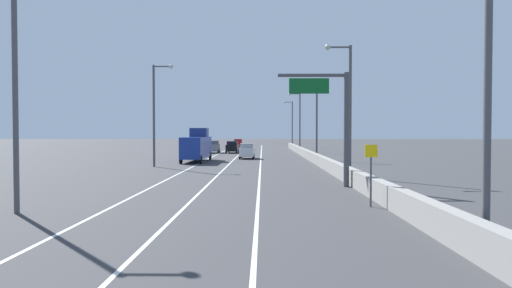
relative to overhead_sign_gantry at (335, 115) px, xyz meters
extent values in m
plane|color=#38383A|center=(-6.49, 37.21, -4.73)|extent=(320.00, 320.00, 0.00)
cube|color=silver|center=(-11.99, 28.21, -4.73)|extent=(0.16, 130.00, 0.00)
cube|color=silver|center=(-8.49, 28.21, -4.73)|extent=(0.16, 130.00, 0.00)
cube|color=silver|center=(-4.99, 28.21, -4.73)|extent=(0.16, 130.00, 0.00)
cube|color=gray|center=(1.34, 13.21, -4.18)|extent=(0.60, 120.00, 1.10)
cylinder|color=#47474C|center=(0.74, 0.02, -0.98)|extent=(0.36, 0.36, 7.50)
cube|color=#47474C|center=(-1.51, 0.02, 2.57)|extent=(4.50, 0.20, 0.20)
cube|color=#0C5923|center=(-1.73, -0.10, 1.87)|extent=(2.60, 0.10, 1.00)
cylinder|color=#4C4C51|center=(0.44, -8.06, -3.53)|extent=(0.10, 0.10, 2.40)
cube|color=yellow|center=(0.44, -8.10, -2.03)|extent=(0.60, 0.04, 0.60)
cylinder|color=#4C4C51|center=(2.10, -15.97, 0.50)|extent=(0.24, 0.24, 10.45)
cylinder|color=#4C4C51|center=(2.19, 6.43, 0.50)|extent=(0.24, 0.24, 10.45)
cube|color=#4C4C51|center=(1.29, 6.43, 5.57)|extent=(1.80, 0.12, 0.12)
sphere|color=beige|center=(0.39, 6.43, 5.57)|extent=(0.44, 0.44, 0.44)
cylinder|color=#4C4C51|center=(2.19, 28.83, 0.50)|extent=(0.24, 0.24, 10.45)
cube|color=#4C4C51|center=(1.29, 28.83, 5.57)|extent=(1.80, 0.12, 0.12)
sphere|color=beige|center=(0.39, 28.83, 5.57)|extent=(0.44, 0.44, 0.44)
cylinder|color=#4C4C51|center=(1.85, 51.23, 0.50)|extent=(0.24, 0.24, 10.45)
cube|color=#4C4C51|center=(0.95, 51.23, 5.57)|extent=(1.80, 0.12, 0.12)
sphere|color=beige|center=(0.05, 51.23, 5.57)|extent=(0.44, 0.44, 0.44)
cylinder|color=#4C4C51|center=(1.95, 73.63, 0.50)|extent=(0.24, 0.24, 10.45)
cube|color=#4C4C51|center=(1.05, 73.63, 5.57)|extent=(1.80, 0.12, 0.12)
sphere|color=beige|center=(0.15, 73.63, 5.57)|extent=(0.44, 0.44, 0.44)
cylinder|color=#4C4C51|center=(-15.67, -9.97, 0.50)|extent=(0.24, 0.24, 10.45)
cylinder|color=#4C4C51|center=(-15.93, 16.91, 0.50)|extent=(0.24, 0.24, 10.45)
cube|color=#4C4C51|center=(-15.03, 16.91, 5.57)|extent=(1.80, 0.12, 0.12)
sphere|color=beige|center=(-14.13, 16.91, 5.57)|extent=(0.44, 0.44, 0.44)
cube|color=slate|center=(-13.08, 47.84, -3.80)|extent=(1.94, 4.27, 1.17)
cube|color=#4D505A|center=(-13.07, 47.42, -2.92)|extent=(1.66, 1.94, 0.60)
cylinder|color=black|center=(-13.96, 49.48, -4.39)|extent=(0.24, 0.69, 0.68)
cylinder|color=black|center=(-12.29, 49.53, -4.39)|extent=(0.24, 0.69, 0.68)
cylinder|color=black|center=(-13.87, 46.16, -4.39)|extent=(0.24, 0.69, 0.68)
cylinder|color=black|center=(-12.20, 46.21, -4.39)|extent=(0.24, 0.69, 0.68)
cube|color=white|center=(-6.86, 31.41, -3.83)|extent=(1.94, 4.07, 1.12)
cube|color=#96969E|center=(-6.86, 31.00, -2.96)|extent=(1.69, 1.84, 0.60)
cylinder|color=black|center=(-7.70, 32.99, -4.39)|extent=(0.23, 0.68, 0.68)
cylinder|color=black|center=(-5.97, 32.97, -4.39)|extent=(0.23, 0.68, 0.68)
cylinder|color=black|center=(-7.74, 29.85, -4.39)|extent=(0.23, 0.68, 0.68)
cylinder|color=black|center=(-6.01, 29.83, -4.39)|extent=(0.23, 0.68, 0.68)
cube|color=red|center=(-9.99, 67.40, -3.82)|extent=(1.97, 4.49, 1.13)
cube|color=maroon|center=(-9.97, 66.95, -2.95)|extent=(1.66, 2.05, 0.60)
cylinder|color=black|center=(-10.88, 69.13, -4.39)|extent=(0.24, 0.69, 0.68)
cylinder|color=black|center=(-9.22, 69.19, -4.39)|extent=(0.24, 0.69, 0.68)
cylinder|color=black|center=(-10.75, 65.61, -4.39)|extent=(0.24, 0.69, 0.68)
cylinder|color=black|center=(-9.10, 65.66, -4.39)|extent=(0.24, 0.69, 0.68)
cube|color=black|center=(-9.87, 47.78, -3.85)|extent=(2.05, 4.76, 1.08)
cube|color=black|center=(-9.89, 47.31, -3.01)|extent=(1.73, 2.17, 0.60)
cylinder|color=black|center=(-10.67, 49.71, -4.39)|extent=(0.24, 0.69, 0.68)
cylinder|color=black|center=(-8.95, 49.65, -4.39)|extent=(0.24, 0.69, 0.68)
cylinder|color=black|center=(-10.80, 45.92, -4.39)|extent=(0.24, 0.69, 0.68)
cylinder|color=black|center=(-9.08, 45.85, -4.39)|extent=(0.24, 0.69, 0.68)
cube|color=navy|center=(-12.74, 25.09, -2.99)|extent=(2.61, 9.34, 2.48)
cube|color=navy|center=(-12.69, 27.13, -1.20)|extent=(2.16, 2.09, 1.10)
cylinder|color=black|center=(-13.77, 29.06, -4.23)|extent=(0.24, 1.00, 1.00)
cylinder|color=black|center=(-11.53, 29.01, -4.23)|extent=(0.24, 1.00, 1.00)
cylinder|color=black|center=(-13.95, 21.17, -4.23)|extent=(0.24, 1.00, 1.00)
cylinder|color=black|center=(-11.71, 21.12, -4.23)|extent=(0.24, 1.00, 1.00)
camera|label=1|loc=(-4.75, -30.07, -1.11)|focal=32.19mm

